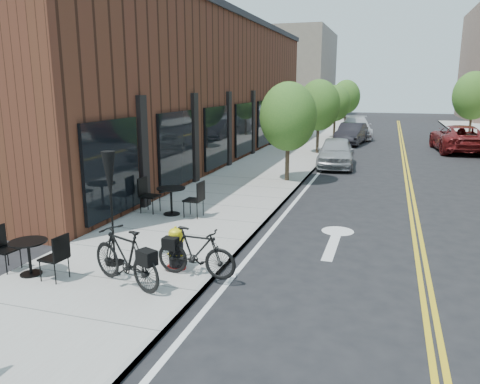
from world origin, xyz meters
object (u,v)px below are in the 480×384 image
(bistro_set_b, at_px, (29,253))
(parked_car_a, at_px, (336,152))
(fire_hydrant, at_px, (176,249))
(parked_car_far, at_px, (459,138))
(bicycle_left, at_px, (125,257))
(parked_car_c, at_px, (356,128))
(patio_umbrella, at_px, (110,184))
(parked_car_b, at_px, (351,134))
(bicycle_right, at_px, (196,252))
(bistro_set_c, at_px, (171,197))

(bistro_set_b, bearing_deg, parked_car_a, 78.85)
(fire_hydrant, bearing_deg, parked_car_far, 92.15)
(fire_hydrant, relative_size, bistro_set_b, 0.53)
(bicycle_left, xyz_separation_m, bistro_set_b, (-2.08, -0.14, -0.10))
(parked_car_a, distance_m, parked_car_far, 9.67)
(parked_car_c, distance_m, parked_car_far, 8.25)
(fire_hydrant, xyz_separation_m, patio_umbrella, (-1.35, -0.16, 1.29))
(parked_car_b, distance_m, parked_car_c, 3.86)
(bicycle_right, xyz_separation_m, parked_car_b, (1.10, 23.29, 0.07))
(parked_car_a, distance_m, parked_car_c, 12.86)
(patio_umbrella, bearing_deg, parked_car_b, 82.63)
(parked_car_b, distance_m, parked_car_far, 6.40)
(bistro_set_c, relative_size, parked_car_far, 0.34)
(parked_car_b, bearing_deg, patio_umbrella, -90.56)
(bicycle_left, distance_m, parked_car_far, 23.99)
(parked_car_far, bearing_deg, parked_car_c, -45.94)
(bicycle_left, bearing_deg, parked_car_far, -179.03)
(bicycle_right, bearing_deg, parked_car_c, -0.56)
(bicycle_left, bearing_deg, bicycle_right, 146.83)
(parked_car_b, bearing_deg, parked_car_far, -7.50)
(parked_car_b, bearing_deg, bistro_set_c, -93.57)
(bicycle_left, height_order, parked_car_far, parked_car_far)
(bistro_set_c, height_order, parked_car_c, parked_car_c)
(fire_hydrant, height_order, parked_car_c, parked_car_c)
(patio_umbrella, xyz_separation_m, parked_car_a, (3.00, 14.19, -1.13))
(patio_umbrella, bearing_deg, bistro_set_b, -141.43)
(bicycle_right, distance_m, bistro_set_b, 3.30)
(bistro_set_c, bearing_deg, patio_umbrella, -79.61)
(bistro_set_c, bearing_deg, bistro_set_b, -96.11)
(parked_car_a, xyz_separation_m, parked_car_c, (0.00, 12.86, 0.07))
(parked_car_a, bearing_deg, parked_car_far, 46.01)
(parked_car_b, xyz_separation_m, parked_car_far, (6.20, -1.58, 0.08))
(fire_hydrant, distance_m, bicycle_left, 1.17)
(bistro_set_b, xyz_separation_m, bistro_set_c, (0.73, 4.86, 0.06))
(fire_hydrant, relative_size, bistro_set_c, 0.47)
(bicycle_right, xyz_separation_m, bistro_set_b, (-3.17, -0.91, -0.04))
(bistro_set_c, relative_size, parked_car_c, 0.36)
(fire_hydrant, xyz_separation_m, parked_car_a, (1.65, 14.04, 0.15))
(bicycle_left, bearing_deg, parked_car_b, -163.75)
(fire_hydrant, height_order, parked_car_b, parked_car_b)
(bistro_set_b, bearing_deg, bicycle_left, 8.37)
(bicycle_right, height_order, parked_car_b, parked_car_b)
(bistro_set_b, bearing_deg, fire_hydrant, 28.53)
(parked_car_c, bearing_deg, parked_car_a, -96.24)
(bicycle_left, distance_m, bicycle_right, 1.34)
(bistro_set_c, xyz_separation_m, patio_umbrella, (0.54, -3.85, 1.19))
(patio_umbrella, height_order, parked_car_c, patio_umbrella)
(fire_hydrant, height_order, bicycle_right, bicycle_right)
(fire_hydrant, relative_size, bicycle_left, 0.48)
(bicycle_left, height_order, parked_car_b, parked_car_b)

